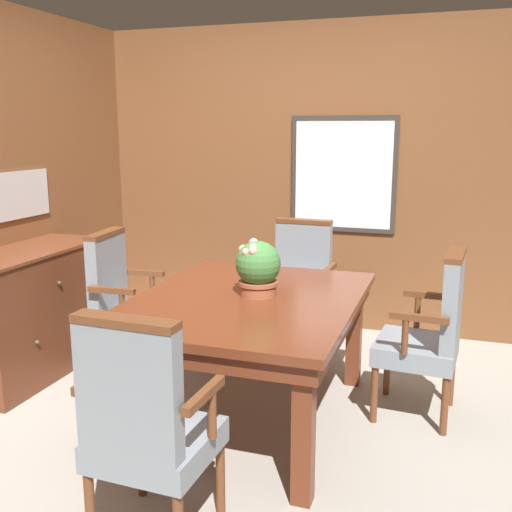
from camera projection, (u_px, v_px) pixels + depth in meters
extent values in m
plane|color=#A39E93|center=(220.00, 423.00, 3.38)|extent=(14.00, 14.00, 0.00)
cube|color=brown|center=(305.00, 179.00, 4.90)|extent=(7.20, 0.06, 2.45)
cube|color=white|center=(343.00, 174.00, 4.75)|extent=(0.77, 0.01, 0.84)
cube|color=#38332D|center=(345.00, 118.00, 4.66)|extent=(0.84, 0.02, 0.04)
cube|color=#38332D|center=(341.00, 229.00, 4.84)|extent=(0.84, 0.02, 0.03)
cube|color=#38332D|center=(294.00, 173.00, 4.88)|extent=(0.04, 0.02, 0.84)
cube|color=#38332D|center=(395.00, 176.00, 4.63)|extent=(0.03, 0.02, 0.84)
cube|color=maroon|center=(107.00, 400.00, 2.91)|extent=(0.09, 0.09, 0.68)
cube|color=maroon|center=(304.00, 432.00, 2.60)|extent=(0.09, 0.09, 0.68)
cube|color=maroon|center=(212.00, 319.00, 4.14)|extent=(0.09, 0.09, 0.68)
cube|color=maroon|center=(354.00, 334.00, 3.84)|extent=(0.09, 0.09, 0.68)
cube|color=maroon|center=(247.00, 313.00, 3.31)|extent=(1.13, 1.48, 0.09)
cube|color=maroon|center=(247.00, 301.00, 3.30)|extent=(1.19, 1.54, 0.04)
cylinder|color=brown|center=(387.00, 369.00, 3.72)|extent=(0.04, 0.04, 0.34)
cylinder|color=brown|center=(374.00, 394.00, 3.36)|extent=(0.04, 0.04, 0.34)
cylinder|color=brown|center=(451.00, 379.00, 3.57)|extent=(0.04, 0.04, 0.34)
cylinder|color=brown|center=(445.00, 406.00, 3.22)|extent=(0.04, 0.04, 0.34)
cube|color=gray|center=(416.00, 350.00, 3.42)|extent=(0.47, 0.48, 0.11)
cube|color=gray|center=(453.00, 302.00, 3.29)|extent=(0.11, 0.42, 0.50)
cube|color=brown|center=(456.00, 255.00, 3.23)|extent=(0.12, 0.42, 0.03)
cylinder|color=brown|center=(417.00, 311.00, 3.61)|extent=(0.04, 0.04, 0.21)
cube|color=brown|center=(430.00, 295.00, 3.56)|extent=(0.31, 0.06, 0.04)
cylinder|color=brown|center=(405.00, 335.00, 3.19)|extent=(0.04, 0.04, 0.21)
cube|color=brown|center=(419.00, 318.00, 3.14)|extent=(0.31, 0.06, 0.04)
cylinder|color=brown|center=(262.00, 337.00, 4.27)|extent=(0.04, 0.04, 0.34)
cylinder|color=brown|center=(315.00, 344.00, 4.14)|extent=(0.04, 0.04, 0.34)
cylinder|color=brown|center=(278.00, 322.00, 4.62)|extent=(0.04, 0.04, 0.34)
cylinder|color=brown|center=(328.00, 327.00, 4.49)|extent=(0.04, 0.04, 0.34)
cube|color=gray|center=(296.00, 303.00, 4.33)|extent=(0.46, 0.45, 0.11)
cube|color=gray|center=(303.00, 257.00, 4.44)|extent=(0.41, 0.09, 0.50)
cube|color=brown|center=(304.00, 221.00, 4.38)|extent=(0.41, 0.10, 0.03)
cylinder|color=brown|center=(264.00, 280.00, 4.35)|extent=(0.04, 0.04, 0.21)
cube|color=brown|center=(267.00, 264.00, 4.39)|extent=(0.04, 0.31, 0.04)
cylinder|color=brown|center=(327.00, 285.00, 4.19)|extent=(0.04, 0.04, 0.21)
cube|color=brown|center=(330.00, 269.00, 4.23)|extent=(0.04, 0.31, 0.04)
cylinder|color=brown|center=(220.00, 478.00, 2.56)|extent=(0.04, 0.04, 0.34)
cylinder|color=brown|center=(141.00, 461.00, 2.69)|extent=(0.04, 0.04, 0.34)
cylinder|color=brown|center=(90.00, 510.00, 2.34)|extent=(0.04, 0.04, 0.34)
cube|color=gray|center=(156.00, 444.00, 2.40)|extent=(0.46, 0.46, 0.11)
cube|color=gray|center=(128.00, 391.00, 2.17)|extent=(0.42, 0.09, 0.50)
cube|color=brown|center=(125.00, 322.00, 2.12)|extent=(0.42, 0.10, 0.03)
cylinder|color=brown|center=(212.00, 413.00, 2.32)|extent=(0.04, 0.04, 0.21)
cube|color=brown|center=(204.00, 395.00, 2.24)|extent=(0.05, 0.31, 0.04)
cylinder|color=brown|center=(110.00, 395.00, 2.48)|extent=(0.04, 0.04, 0.21)
cube|color=brown|center=(99.00, 377.00, 2.40)|extent=(0.05, 0.31, 0.04)
cylinder|color=brown|center=(151.00, 366.00, 3.76)|extent=(0.04, 0.04, 0.34)
cylinder|color=brown|center=(173.00, 345.00, 4.13)|extent=(0.04, 0.04, 0.34)
cylinder|color=brown|center=(96.00, 360.00, 3.85)|extent=(0.04, 0.04, 0.34)
cylinder|color=brown|center=(123.00, 340.00, 4.22)|extent=(0.04, 0.04, 0.34)
cube|color=gray|center=(135.00, 320.00, 3.94)|extent=(0.48, 0.49, 0.11)
cube|color=gray|center=(107.00, 274.00, 3.92)|extent=(0.12, 0.42, 0.50)
cube|color=brown|center=(105.00, 234.00, 3.86)|extent=(0.12, 0.42, 0.03)
cylinder|color=brown|center=(122.00, 308.00, 3.68)|extent=(0.04, 0.04, 0.21)
cube|color=brown|center=(111.00, 290.00, 3.67)|extent=(0.31, 0.06, 0.04)
cylinder|color=brown|center=(152.00, 288.00, 4.12)|extent=(0.04, 0.04, 0.21)
cube|color=brown|center=(143.00, 273.00, 4.12)|extent=(0.31, 0.06, 0.04)
cylinder|color=#9E5638|center=(258.00, 288.00, 3.32)|extent=(0.20, 0.20, 0.08)
cylinder|color=#9E5638|center=(258.00, 283.00, 3.31)|extent=(0.22, 0.22, 0.02)
sphere|color=#427F3D|center=(258.00, 263.00, 3.29)|extent=(0.25, 0.25, 0.25)
sphere|color=pink|center=(254.00, 243.00, 3.31)|extent=(0.05, 0.05, 0.05)
sphere|color=#ECA883|center=(253.00, 248.00, 3.21)|extent=(0.04, 0.04, 0.04)
sphere|color=#E19A90|center=(253.00, 251.00, 3.19)|extent=(0.05, 0.05, 0.05)
sphere|color=pink|center=(246.00, 252.00, 3.21)|extent=(0.04, 0.04, 0.04)
sphere|color=#F3A484|center=(243.00, 250.00, 3.33)|extent=(0.06, 0.06, 0.06)
sphere|color=#E98F82|center=(253.00, 247.00, 3.21)|extent=(0.04, 0.04, 0.04)
sphere|color=pink|center=(266.00, 249.00, 3.36)|extent=(0.04, 0.04, 0.04)
sphere|color=#E7A299|center=(261.00, 248.00, 3.37)|extent=(0.04, 0.04, 0.04)
cube|color=brown|center=(31.00, 314.00, 4.00)|extent=(0.47, 1.14, 0.83)
cube|color=brown|center=(26.00, 251.00, 3.91)|extent=(0.49, 1.16, 0.02)
sphere|color=#4C422D|center=(59.00, 283.00, 3.88)|extent=(0.03, 0.03, 0.03)
sphere|color=#4C422D|center=(37.00, 342.00, 3.71)|extent=(0.03, 0.03, 0.03)
sphere|color=#4C422D|center=(85.00, 318.00, 4.18)|extent=(0.03, 0.03, 0.03)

